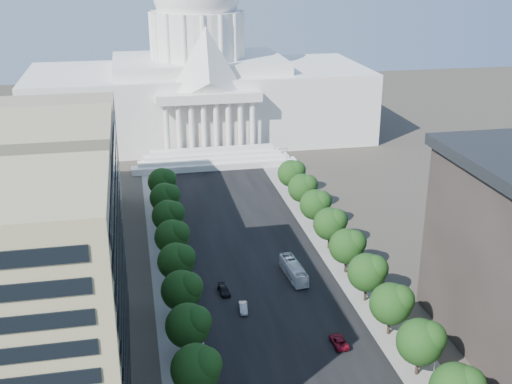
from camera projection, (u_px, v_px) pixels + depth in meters
road_asphalt at (248, 244)px, 151.02m from camera, size 30.00×260.00×0.01m
sidewalk_left at (167, 251)px, 147.55m from camera, size 8.00×260.00×0.02m
sidewalk_right at (325, 237)px, 154.49m from camera, size 8.00×260.00×0.02m
capitol at (199, 83)px, 230.92m from camera, size 120.00×56.00×73.00m
office_block_left_far at (33, 183)px, 146.10m from camera, size 38.00×52.00×30.00m
tree_l_c at (198, 368)px, 95.81m from camera, size 7.79×7.60×9.97m
tree_l_d at (190, 324)px, 106.82m from camera, size 7.79×7.60×9.97m
tree_l_e at (183, 289)px, 117.82m from camera, size 7.79×7.60×9.97m
tree_l_f at (178, 260)px, 128.82m from camera, size 7.79×7.60×9.97m
tree_l_g at (173, 236)px, 139.82m from camera, size 7.79×7.60×9.97m
tree_l_h at (169, 215)px, 150.83m from camera, size 7.79×7.60×9.97m
tree_l_i at (166, 197)px, 161.83m from camera, size 7.79×7.60×9.97m
tree_l_j at (163, 181)px, 172.83m from camera, size 7.79×7.60×9.97m
tree_r_c at (422, 341)px, 102.39m from camera, size 7.79×7.60×9.97m
tree_r_d at (393, 303)px, 113.39m from camera, size 7.79×7.60×9.97m
tree_r_e at (369, 271)px, 124.39m from camera, size 7.79×7.60×9.97m
tree_r_f at (349, 245)px, 135.39m from camera, size 7.79×7.60×9.97m
tree_r_g at (331, 223)px, 146.40m from camera, size 7.79×7.60×9.97m
tree_r_h at (317, 204)px, 157.40m from camera, size 7.79×7.60×9.97m
tree_r_i at (304, 187)px, 168.40m from camera, size 7.79×7.60×9.97m
tree_r_j at (292, 173)px, 179.41m from camera, size 7.79×7.60×9.97m
streetlight_b at (433, 346)px, 102.16m from camera, size 2.61×0.44×9.00m
streetlight_c at (376, 273)px, 125.08m from camera, size 2.61×0.44×9.00m
streetlight_d at (336, 223)px, 148.00m from camera, size 2.61×0.44×9.00m
streetlight_e at (307, 186)px, 170.92m from camera, size 2.61×0.44×9.00m
streetlight_f at (285, 158)px, 193.85m from camera, size 2.61×0.44×9.00m
car_silver at (243, 308)px, 122.72m from camera, size 1.94×4.43×1.42m
car_red at (339, 341)px, 112.24m from camera, size 2.60×5.41×1.49m
car_dark_b at (224, 290)px, 129.06m from camera, size 2.41×4.93×1.38m
city_bus at (294, 270)px, 135.12m from camera, size 3.62×12.09×3.32m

